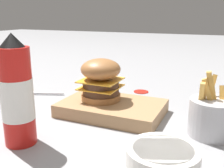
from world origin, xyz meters
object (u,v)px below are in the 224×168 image
(ketchup_bottle, at_px, (17,95))
(side_bowl, at_px, (162,161))
(serving_board, at_px, (112,108))
(burger, at_px, (101,79))
(spoon, at_px, (29,93))
(fries_basket, at_px, (212,116))

(ketchup_bottle, bearing_deg, side_bowl, 0.95)
(serving_board, relative_size, burger, 2.36)
(burger, distance_m, side_bowl, 0.32)
(serving_board, bearing_deg, spoon, 171.70)
(burger, xyz_separation_m, ketchup_bottle, (-0.07, -0.23, 0.01))
(burger, xyz_separation_m, spoon, (-0.29, 0.04, -0.09))
(spoon, bearing_deg, fries_basket, 151.77)
(fries_basket, bearing_deg, spoon, 172.79)
(ketchup_bottle, relative_size, side_bowl, 1.87)
(burger, bearing_deg, spoon, 172.21)
(serving_board, bearing_deg, burger, 167.73)
(burger, relative_size, spoon, 0.70)
(burger, relative_size, side_bowl, 0.93)
(spoon, bearing_deg, burger, 151.19)
(ketchup_bottle, xyz_separation_m, fries_basket, (0.36, 0.20, -0.06))
(ketchup_bottle, relative_size, spoon, 1.40)
(fries_basket, bearing_deg, ketchup_bottle, -151.08)
(fries_basket, distance_m, spoon, 0.58)
(serving_board, bearing_deg, ketchup_bottle, -115.84)
(spoon, bearing_deg, side_bowl, 131.49)
(burger, bearing_deg, serving_board, -12.27)
(burger, xyz_separation_m, fries_basket, (0.29, -0.03, -0.05))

